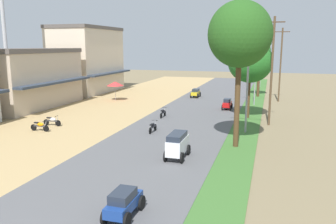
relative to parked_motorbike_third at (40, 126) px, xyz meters
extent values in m
cube|color=#C6B299|center=(-9.05, 10.03, 2.65)|extent=(6.74, 12.95, 6.40)
cube|color=#2D3847|center=(-5.07, 10.03, 2.52)|extent=(1.20, 12.95, 0.25)
cube|color=#59514C|center=(-9.05, 10.03, 6.10)|extent=(6.94, 13.15, 0.50)
cube|color=beige|center=(-9.05, 23.96, 4.25)|extent=(6.72, 12.36, 9.60)
cube|color=#2D3847|center=(-5.09, 23.96, 2.52)|extent=(1.20, 12.36, 0.25)
cube|color=#59514C|center=(-9.05, 23.96, 9.30)|extent=(6.92, 12.56, 0.50)
cylinder|color=black|center=(0.59, 0.00, -0.21)|extent=(0.56, 0.06, 0.56)
cylinder|color=black|center=(-0.65, 0.00, -0.21)|extent=(0.56, 0.06, 0.56)
cube|color=#333338|center=(-0.03, 0.00, -0.03)|extent=(1.12, 0.12, 0.12)
ellipsoid|color=orange|center=(0.05, 0.00, 0.11)|extent=(0.64, 0.28, 0.32)
cube|color=black|center=(-0.31, 0.00, 0.23)|extent=(0.44, 0.20, 0.10)
cylinder|color=#A5A8AD|center=(0.53, 0.00, 0.06)|extent=(0.26, 0.05, 0.68)
cylinder|color=black|center=(0.47, 0.00, 0.43)|extent=(0.04, 0.54, 0.04)
cylinder|color=black|center=(0.38, 2.01, -0.21)|extent=(0.56, 0.06, 0.56)
cylinder|color=black|center=(-0.86, 2.01, -0.21)|extent=(0.56, 0.06, 0.56)
cube|color=#333338|center=(-0.24, 2.01, -0.03)|extent=(1.12, 0.12, 0.12)
ellipsoid|color=silver|center=(-0.16, 2.01, 0.11)|extent=(0.64, 0.28, 0.32)
cube|color=black|center=(-0.52, 2.01, 0.23)|extent=(0.44, 0.20, 0.10)
cylinder|color=#A5A8AD|center=(0.32, 2.01, 0.06)|extent=(0.26, 0.05, 0.68)
cylinder|color=black|center=(0.26, 2.01, 0.43)|extent=(0.04, 0.54, 0.04)
cylinder|color=#99999E|center=(-1.02, 16.93, 0.56)|extent=(0.05, 0.05, 2.10)
cone|color=red|center=(-1.02, 16.93, 1.76)|extent=(2.20, 2.20, 0.55)
cylinder|color=#4C351E|center=(16.38, 0.34, 2.84)|extent=(0.38, 0.38, 6.67)
ellipsoid|color=#24521A|center=(16.38, 0.34, 7.44)|extent=(4.38, 4.38, 4.56)
cylinder|color=#4C351E|center=(16.54, 10.81, 1.75)|extent=(0.28, 0.28, 4.48)
ellipsoid|color=#226421|center=(16.54, 10.81, 5.13)|extent=(4.34, 4.34, 4.14)
cylinder|color=#4C351E|center=(16.90, 26.30, 2.30)|extent=(0.39, 0.39, 5.59)
ellipsoid|color=#255D23|center=(16.90, 26.30, 5.89)|extent=(2.95, 2.95, 2.90)
cylinder|color=gray|center=(16.75, 4.69, 3.25)|extent=(0.16, 0.16, 7.49)
cylinder|color=gray|center=(16.05, 4.69, 6.85)|extent=(1.40, 0.08, 0.08)
ellipsoid|color=silver|center=(15.35, 4.69, 6.78)|extent=(0.36, 0.20, 0.14)
cylinder|color=gray|center=(17.45, 4.69, 6.85)|extent=(1.40, 0.08, 0.08)
ellipsoid|color=silver|center=(18.15, 4.69, 6.78)|extent=(0.36, 0.20, 0.14)
cylinder|color=gray|center=(16.75, 18.86, 3.47)|extent=(0.16, 0.16, 7.93)
cylinder|color=gray|center=(16.05, 18.86, 7.29)|extent=(1.40, 0.08, 0.08)
ellipsoid|color=silver|center=(15.35, 18.86, 7.22)|extent=(0.36, 0.20, 0.14)
cylinder|color=gray|center=(17.45, 18.86, 7.29)|extent=(1.40, 0.08, 0.08)
ellipsoid|color=silver|center=(18.15, 18.86, 7.22)|extent=(0.36, 0.20, 0.14)
cylinder|color=gray|center=(16.75, 38.05, 3.19)|extent=(0.16, 0.16, 7.36)
cylinder|color=gray|center=(16.05, 38.05, 6.72)|extent=(1.40, 0.08, 0.08)
ellipsoid|color=silver|center=(15.35, 38.05, 6.65)|extent=(0.36, 0.20, 0.14)
cylinder|color=gray|center=(17.45, 38.05, 6.72)|extent=(1.40, 0.08, 0.08)
ellipsoid|color=silver|center=(18.15, 38.05, 6.65)|extent=(0.36, 0.20, 0.14)
cylinder|color=brown|center=(19.66, 22.61, 4.17)|extent=(0.20, 0.20, 9.44)
cube|color=#473323|center=(19.66, 22.61, 8.39)|extent=(1.80, 0.10, 0.10)
cylinder|color=brown|center=(18.61, 8.27, 4.32)|extent=(0.20, 0.20, 9.74)
cube|color=#473323|center=(18.61, 8.27, 8.69)|extent=(1.80, 0.10, 0.10)
cube|color=navy|center=(12.92, -11.53, 0.10)|extent=(0.88, 2.25, 0.44)
cube|color=#232B38|center=(12.92, -11.63, 0.52)|extent=(0.81, 1.30, 0.40)
cylinder|color=black|center=(13.41, -12.34, -0.15)|extent=(0.11, 0.64, 0.64)
cylinder|color=black|center=(12.42, -12.34, -0.15)|extent=(0.11, 0.64, 0.64)
cylinder|color=black|center=(13.41, -10.72, -0.15)|extent=(0.11, 0.64, 0.64)
cylinder|color=black|center=(12.42, -10.72, -0.15)|extent=(0.11, 0.64, 0.64)
cube|color=silver|center=(13.06, -3.47, 0.38)|extent=(0.95, 2.40, 0.95)
cube|color=#232B38|center=(13.06, -3.57, 1.03)|extent=(0.87, 2.00, 0.35)
cylinder|color=black|center=(13.60, -4.33, -0.13)|extent=(0.12, 0.68, 0.68)
cylinder|color=black|center=(12.53, -4.33, -0.13)|extent=(0.12, 0.68, 0.68)
cylinder|color=black|center=(13.60, -2.60, -0.13)|extent=(0.12, 0.68, 0.68)
cylinder|color=black|center=(12.53, -2.60, -0.13)|extent=(0.12, 0.68, 0.68)
cube|color=red|center=(13.98, 14.71, 0.11)|extent=(0.84, 1.95, 0.50)
cube|color=#232B38|center=(13.98, 14.76, 0.56)|extent=(0.77, 1.10, 0.40)
cylinder|color=black|center=(14.45, 14.01, -0.17)|extent=(0.10, 0.60, 0.60)
cylinder|color=black|center=(13.51, 14.01, -0.17)|extent=(0.10, 0.60, 0.60)
cylinder|color=black|center=(14.45, 15.41, -0.17)|extent=(0.10, 0.60, 0.60)
cylinder|color=black|center=(13.51, 15.41, -0.17)|extent=(0.10, 0.60, 0.60)
cube|color=gold|center=(8.56, 22.72, 0.10)|extent=(0.88, 2.25, 0.44)
cube|color=#232B38|center=(8.56, 22.82, 0.52)|extent=(0.81, 1.30, 0.40)
cylinder|color=black|center=(8.06, 23.53, -0.15)|extent=(0.11, 0.64, 0.64)
cylinder|color=black|center=(9.05, 23.53, -0.15)|extent=(0.11, 0.64, 0.64)
cylinder|color=black|center=(8.06, 21.91, -0.15)|extent=(0.11, 0.64, 0.64)
cylinder|color=black|center=(9.05, 21.91, -0.15)|extent=(0.11, 0.64, 0.64)
cylinder|color=black|center=(9.32, 3.01, -0.19)|extent=(0.06, 0.56, 0.56)
cylinder|color=black|center=(9.32, 1.77, -0.19)|extent=(0.06, 0.56, 0.56)
cube|color=#333338|center=(9.32, 2.39, -0.01)|extent=(0.12, 1.12, 0.12)
ellipsoid|color=black|center=(9.32, 2.47, 0.13)|extent=(0.28, 0.64, 0.32)
cube|color=black|center=(9.32, 2.11, 0.25)|extent=(0.20, 0.44, 0.10)
cylinder|color=#A5A8AD|center=(9.32, 2.95, 0.08)|extent=(0.05, 0.26, 0.68)
cylinder|color=black|center=(9.32, 2.89, 0.45)|extent=(0.54, 0.04, 0.04)
cylinder|color=black|center=(8.27, 9.12, -0.19)|extent=(0.06, 0.56, 0.56)
cylinder|color=black|center=(8.27, 7.88, -0.19)|extent=(0.06, 0.56, 0.56)
cube|color=#333338|center=(8.27, 8.50, -0.01)|extent=(0.12, 1.12, 0.12)
ellipsoid|color=black|center=(8.27, 8.58, 0.13)|extent=(0.28, 0.64, 0.32)
cube|color=black|center=(8.27, 8.22, 0.25)|extent=(0.20, 0.44, 0.10)
cylinder|color=#A5A8AD|center=(8.27, 9.06, 0.08)|extent=(0.05, 0.26, 0.68)
cylinder|color=black|center=(8.27, 9.00, 0.45)|extent=(0.54, 0.04, 0.04)
camera|label=1|loc=(18.57, -23.77, 6.67)|focal=36.40mm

